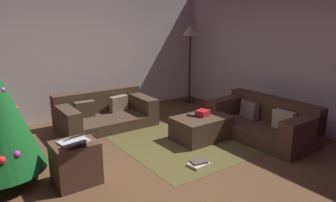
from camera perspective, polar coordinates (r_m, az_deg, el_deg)
The scene contains 13 objects.
ground_plane at distance 4.06m, azimuth -2.00°, elevation -13.82°, with size 6.40×6.40×0.00m, color brown.
rear_partition at distance 6.46m, azimuth -17.86°, elevation 8.41°, with size 6.40×0.12×2.60m, color beige.
corner_partition at distance 5.93m, azimuth 24.28°, elevation 7.30°, with size 0.12×6.40×2.60m, color beige.
couch_left at distance 5.94m, azimuth -11.68°, elevation -2.13°, with size 1.72×0.99×0.63m.
couch_right at distance 5.47m, azimuth 17.21°, elevation -3.75°, with size 0.89×1.73×0.66m.
ottoman at distance 5.21m, azimuth 6.22°, elevation -4.92°, with size 0.93×0.62×0.39m, color #473323.
gift_box at distance 5.19m, azimuth 6.40°, elevation -2.20°, with size 0.21×0.18×0.10m, color red.
tv_remote at distance 5.15m, azimuth 4.34°, elevation -2.72°, with size 0.05×0.16×0.02m, color black.
side_table at distance 3.98m, azimuth -16.61°, elevation -10.83°, with size 0.52×0.44×0.53m, color #4C3323.
laptop at distance 3.80m, azimuth -16.49°, elevation -6.81°, with size 0.39×0.46×0.19m.
book_stack at distance 4.35m, azimuth 5.69°, elevation -11.40°, with size 0.29×0.22×0.07m.
corner_lamp at distance 7.29m, azimuth 4.11°, elevation 11.71°, with size 0.36×0.36×1.81m.
area_rug at distance 5.27m, azimuth 6.17°, elevation -6.86°, with size 2.60×2.00×0.01m, color brown.
Camera 1 is at (-1.95, -2.98, 1.95)m, focal length 33.16 mm.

